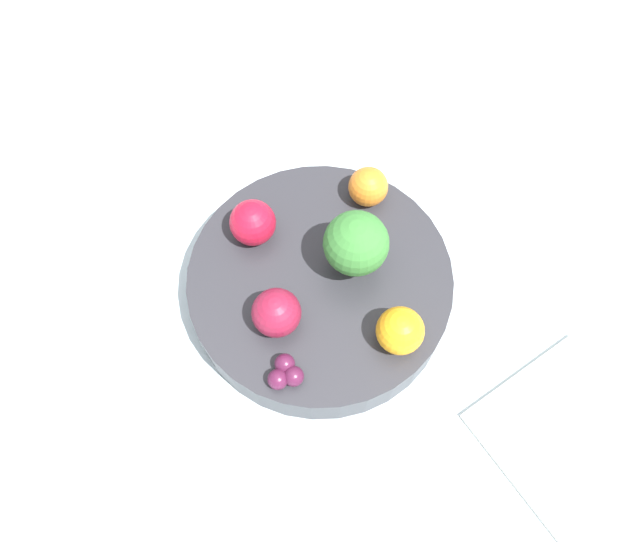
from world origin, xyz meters
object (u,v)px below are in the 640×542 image
apple_green (276,313)px  orange_back (400,331)px  apple_red (253,223)px  napkin (570,437)px  bowl (320,285)px  broccoli (356,244)px  grape_cluster (285,373)px  orange_front (368,187)px

apple_green → orange_back: bearing=-117.7°
apple_red → napkin: (-0.27, -0.21, -0.06)m
bowl → broccoli: broccoli is taller
apple_red → apple_green: same height
napkin → broccoli: bearing=32.4°
bowl → apple_green: 0.07m
bowl → apple_green: size_ratio=5.69×
broccoli → apple_red: 0.10m
bowl → apple_red: (0.06, 0.05, 0.04)m
apple_red → grape_cluster: bearing=174.2°
broccoli → apple_green: size_ratio=1.65×
apple_red → orange_front: apple_red is taller
napkin → orange_front: bearing=18.7°
orange_back → grape_cluster: size_ratio=1.34×
apple_red → orange_back: bearing=-148.2°
grape_cluster → napkin: size_ratio=0.18×
apple_green → napkin: bearing=-129.0°
orange_front → grape_cluster: 0.20m
napkin → orange_back: bearing=43.9°
grape_cluster → orange_front: bearing=-41.7°
broccoli → bowl: bearing=90.7°
bowl → apple_red: size_ratio=5.70×
apple_green → grape_cluster: 0.05m
orange_front → orange_back: 0.15m
orange_front → grape_cluster: (-0.15, 0.13, -0.01)m
bowl → orange_back: orange_back is taller
apple_red → orange_back: 0.17m
bowl → grape_cluster: grape_cluster is taller
broccoli → orange_front: bearing=-30.4°
napkin → apple_red: bearing=37.9°
bowl → orange_back: bearing=-151.3°
apple_red → grape_cluster: (-0.15, 0.01, -0.01)m
apple_green → grape_cluster: size_ratio=1.39×
orange_back → napkin: bearing=-136.1°
grape_cluster → napkin: (-0.13, -0.23, -0.05)m
orange_front → grape_cluster: bearing=138.3°
orange_front → apple_green: bearing=128.4°
broccoli → apple_green: bearing=110.6°
bowl → grape_cluster: 0.11m
bowl → broccoli: size_ratio=3.46×
apple_green → napkin: (-0.18, -0.22, -0.06)m
bowl → broccoli: bearing=-89.3°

